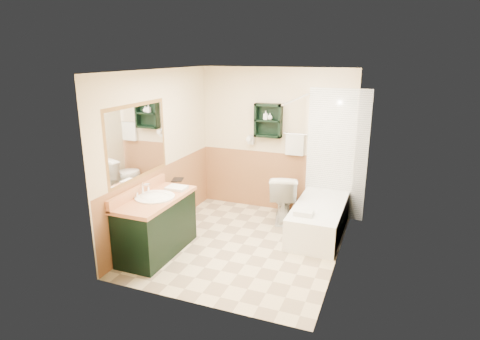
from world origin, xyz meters
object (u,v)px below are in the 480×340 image
at_px(hair_dryer, 251,140).
at_px(soap_bottle_b, 270,117).
at_px(bathtub, 319,219).
at_px(vanity_book, 172,174).
at_px(wall_shelf, 268,121).
at_px(toilet, 283,197).
at_px(soap_bottle_a, 266,117).
at_px(vanity, 157,225).

bearing_deg(hair_dryer, soap_bottle_b, -5.19).
relative_size(bathtub, vanity_book, 7.07).
height_order(wall_shelf, bathtub, wall_shelf).
bearing_deg(hair_dryer, toilet, -28.10).
xyz_separation_m(bathtub, soap_bottle_b, (-0.99, 0.67, 1.38)).
height_order(bathtub, soap_bottle_b, soap_bottle_b).
height_order(wall_shelf, soap_bottle_b, wall_shelf).
bearing_deg(soap_bottle_a, hair_dryer, 173.35).
relative_size(vanity, bathtub, 0.83).
bearing_deg(bathtub, hair_dryer, 152.17).
xyz_separation_m(vanity, bathtub, (1.92, 1.37, -0.16)).
height_order(vanity, toilet, vanity).
distance_m(bathtub, soap_bottle_b, 1.82).
bearing_deg(vanity, wall_shelf, 66.35).
height_order(vanity, soap_bottle_b, soap_bottle_b).
bearing_deg(bathtub, vanity_book, -162.81).
distance_m(hair_dryer, soap_bottle_a, 0.48).
bearing_deg(toilet, vanity_book, 20.19).
height_order(wall_shelf, vanity, wall_shelf).
bearing_deg(hair_dryer, bathtub, -27.83).
height_order(hair_dryer, soap_bottle_b, soap_bottle_b).
xyz_separation_m(toilet, soap_bottle_a, (-0.43, 0.34, 1.22)).
relative_size(hair_dryer, vanity_book, 1.13).
height_order(bathtub, vanity_book, vanity_book).
xyz_separation_m(vanity_book, soap_bottle_b, (1.09, 1.31, 0.71)).
bearing_deg(soap_bottle_b, hair_dryer, 174.81).
height_order(wall_shelf, toilet, wall_shelf).
xyz_separation_m(hair_dryer, soap_bottle_b, (0.33, -0.03, 0.41)).
bearing_deg(hair_dryer, soap_bottle_a, -6.65).
bearing_deg(soap_bottle_b, vanity_book, -129.67).
distance_m(hair_dryer, soap_bottle_b, 0.52).
distance_m(soap_bottle_a, soap_bottle_b, 0.07).
xyz_separation_m(bathtub, vanity_book, (-2.08, -0.65, 0.67)).
relative_size(wall_shelf, vanity, 0.44).
height_order(hair_dryer, toilet, hair_dryer).
bearing_deg(vanity_book, soap_bottle_a, 34.23).
relative_size(wall_shelf, soap_bottle_b, 5.11).
relative_size(wall_shelf, toilet, 0.71).
xyz_separation_m(toilet, soap_bottle_b, (-0.36, 0.34, 1.23)).
bearing_deg(soap_bottle_a, bathtub, -32.09).
xyz_separation_m(vanity_book, soap_bottle_a, (1.02, 1.31, 0.70)).
relative_size(vanity, soap_bottle_b, 11.56).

